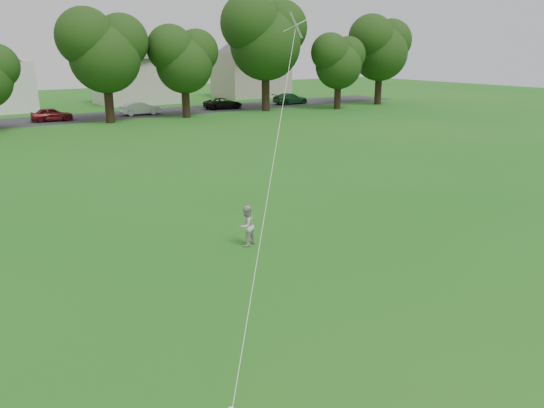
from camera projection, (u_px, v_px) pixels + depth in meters
ground at (286, 322)px, 12.71m from camera, size 160.00×160.00×0.00m
street at (1, 123)px, 45.88m from camera, size 90.00×7.00×0.01m
older_boy at (246, 226)px, 17.42m from camera, size 0.82×0.75×1.38m
kite at (275, 153)px, 13.06m from camera, size 4.28×4.82×13.27m
tree_row at (92, 47)px, 43.34m from camera, size 81.02×8.88×11.84m
parked_cars at (24, 116)px, 45.86m from camera, size 63.34×2.34×1.30m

